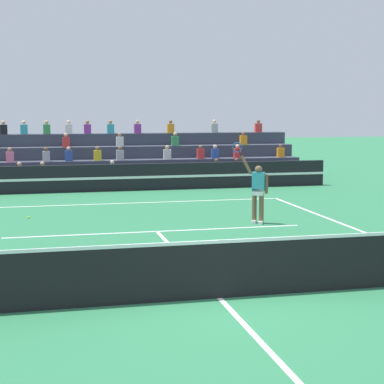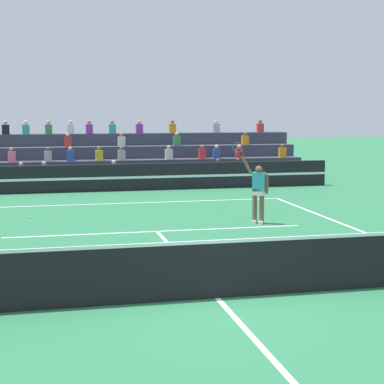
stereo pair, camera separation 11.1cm
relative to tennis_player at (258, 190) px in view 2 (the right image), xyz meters
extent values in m
plane|color=#2D7A4C|center=(-3.09, -7.00, -0.99)|extent=(120.00, 120.00, 0.00)
cube|color=white|center=(-3.09, 4.90, -0.98)|extent=(11.00, 0.10, 0.01)
cube|color=white|center=(-3.09, -0.57, -0.98)|extent=(8.25, 0.10, 0.01)
cube|color=white|center=(-3.09, -7.00, -0.98)|extent=(0.10, 12.85, 0.01)
cube|color=black|center=(-3.09, -7.00, -0.49)|extent=(11.90, 0.02, 1.00)
cube|color=white|center=(-3.09, -7.00, 0.04)|extent=(11.90, 0.04, 0.06)
cube|color=black|center=(-3.09, 8.48, -0.44)|extent=(18.00, 0.24, 1.10)
cube|color=white|center=(-3.09, 8.35, -0.44)|extent=(18.00, 0.02, 0.10)
cube|color=#383D4C|center=(-3.09, 9.75, -0.71)|extent=(17.29, 0.95, 0.55)
cube|color=pink|center=(-7.06, 9.58, -0.22)|extent=(0.32, 0.22, 0.44)
sphere|color=tan|center=(-7.06, 9.58, 0.10)|extent=(0.18, 0.18, 0.18)
cube|color=teal|center=(1.37, 9.58, -0.22)|extent=(0.32, 0.22, 0.44)
sphere|color=brown|center=(1.37, 9.58, 0.10)|extent=(0.18, 0.18, 0.18)
cube|color=#338C4C|center=(-6.13, 9.58, -0.22)|extent=(0.32, 0.22, 0.44)
sphere|color=tan|center=(-6.13, 9.58, 0.10)|extent=(0.18, 0.18, 0.18)
cube|color=black|center=(2.29, 9.58, -0.22)|extent=(0.32, 0.22, 0.44)
sphere|color=brown|center=(2.29, 9.58, 0.10)|extent=(0.18, 0.18, 0.18)
cube|color=teal|center=(-3.23, 9.58, -0.22)|extent=(0.32, 0.22, 0.44)
sphere|color=beige|center=(-3.23, 9.58, 0.10)|extent=(0.18, 0.18, 0.18)
cube|color=#383D4C|center=(-3.09, 10.70, -0.44)|extent=(17.29, 0.95, 1.10)
cube|color=#B2B2B7|center=(-5.97, 10.53, 0.33)|extent=(0.32, 0.22, 0.44)
sphere|color=brown|center=(-5.97, 10.53, 0.65)|extent=(0.18, 0.18, 0.18)
cube|color=orange|center=(4.74, 10.53, 0.33)|extent=(0.32, 0.22, 0.44)
sphere|color=brown|center=(4.74, 10.53, 0.65)|extent=(0.18, 0.18, 0.18)
cube|color=red|center=(0.88, 10.53, 0.33)|extent=(0.32, 0.22, 0.44)
sphere|color=brown|center=(0.88, 10.53, 0.65)|extent=(0.18, 0.18, 0.18)
cube|color=#B2B2B7|center=(-2.79, 10.53, 0.33)|extent=(0.32, 0.22, 0.44)
sphere|color=brown|center=(-2.79, 10.53, 0.65)|extent=(0.18, 0.18, 0.18)
cube|color=pink|center=(-7.47, 10.53, 0.33)|extent=(0.32, 0.22, 0.44)
sphere|color=#9E7051|center=(-7.47, 10.53, 0.65)|extent=(0.18, 0.18, 0.18)
cube|color=yellow|center=(-3.77, 10.53, 0.33)|extent=(0.32, 0.22, 0.44)
sphere|color=brown|center=(-3.77, 10.53, 0.65)|extent=(0.18, 0.18, 0.18)
cube|color=silver|center=(-0.66, 10.53, 0.33)|extent=(0.32, 0.22, 0.44)
sphere|color=tan|center=(-0.66, 10.53, 0.65)|extent=(0.18, 0.18, 0.18)
cube|color=#2D4CA5|center=(1.56, 10.53, 0.33)|extent=(0.32, 0.22, 0.44)
sphere|color=beige|center=(1.56, 10.53, 0.65)|extent=(0.18, 0.18, 0.18)
cube|color=#2D4CA5|center=(-5.01, 10.53, 0.33)|extent=(0.32, 0.22, 0.44)
sphere|color=tan|center=(-5.01, 10.53, 0.65)|extent=(0.18, 0.18, 0.18)
cube|color=red|center=(2.62, 10.53, 0.33)|extent=(0.32, 0.22, 0.44)
sphere|color=beige|center=(2.62, 10.53, 0.65)|extent=(0.18, 0.18, 0.18)
cube|color=#383D4C|center=(-3.09, 11.65, -0.16)|extent=(17.29, 0.95, 1.65)
cube|color=orange|center=(3.21, 11.48, 0.88)|extent=(0.32, 0.22, 0.44)
sphere|color=brown|center=(3.21, 11.48, 1.20)|extent=(0.18, 0.18, 0.18)
cube|color=#338C4C|center=(-0.11, 11.48, 0.88)|extent=(0.32, 0.22, 0.44)
sphere|color=tan|center=(-0.11, 11.48, 1.20)|extent=(0.18, 0.18, 0.18)
cube|color=red|center=(-5.08, 11.48, 0.88)|extent=(0.32, 0.22, 0.44)
sphere|color=tan|center=(-5.08, 11.48, 1.20)|extent=(0.18, 0.18, 0.18)
cube|color=silver|center=(-2.67, 11.48, 0.88)|extent=(0.32, 0.22, 0.44)
sphere|color=#9E7051|center=(-2.67, 11.48, 1.20)|extent=(0.18, 0.18, 0.18)
cube|color=#383D4C|center=(-3.09, 12.60, 0.11)|extent=(17.29, 0.95, 2.20)
cube|color=red|center=(4.27, 12.43, 1.43)|extent=(0.32, 0.22, 0.44)
sphere|color=brown|center=(4.27, 12.43, 1.75)|extent=(0.18, 0.18, 0.18)
cube|color=teal|center=(-6.91, 12.43, 1.43)|extent=(0.32, 0.22, 0.44)
sphere|color=beige|center=(-6.91, 12.43, 1.75)|extent=(0.18, 0.18, 0.18)
cube|color=#B2B2B7|center=(2.03, 12.43, 1.43)|extent=(0.32, 0.22, 0.44)
sphere|color=beige|center=(2.03, 12.43, 1.75)|extent=(0.18, 0.18, 0.18)
cube|color=orange|center=(-0.13, 12.43, 1.43)|extent=(0.32, 0.22, 0.44)
sphere|color=brown|center=(-0.13, 12.43, 1.75)|extent=(0.18, 0.18, 0.18)
cube|color=purple|center=(-4.06, 12.43, 1.43)|extent=(0.32, 0.22, 0.44)
sphere|color=#9E7051|center=(-4.06, 12.43, 1.75)|extent=(0.18, 0.18, 0.18)
cube|color=teal|center=(-2.99, 12.43, 1.43)|extent=(0.32, 0.22, 0.44)
sphere|color=#9E7051|center=(-2.99, 12.43, 1.75)|extent=(0.18, 0.18, 0.18)
cube|color=black|center=(-7.79, 12.43, 1.43)|extent=(0.32, 0.22, 0.44)
sphere|color=tan|center=(-7.79, 12.43, 1.75)|extent=(0.18, 0.18, 0.18)
cube|color=purple|center=(-1.72, 12.43, 1.43)|extent=(0.32, 0.22, 0.44)
sphere|color=tan|center=(-1.72, 12.43, 1.75)|extent=(0.18, 0.18, 0.18)
cube|color=silver|center=(-4.92, 12.43, 1.43)|extent=(0.32, 0.22, 0.44)
sphere|color=beige|center=(-4.92, 12.43, 1.75)|extent=(0.18, 0.18, 0.18)
cube|color=#338C4C|center=(-5.90, 12.43, 1.43)|extent=(0.32, 0.22, 0.44)
sphere|color=tan|center=(-5.90, 12.43, 1.75)|extent=(0.18, 0.18, 0.18)
cylinder|color=brown|center=(0.10, -0.08, -0.54)|extent=(0.14, 0.14, 0.90)
cylinder|color=brown|center=(-0.06, 0.09, -0.54)|extent=(0.14, 0.14, 0.90)
cube|color=white|center=(0.02, -0.02, -0.05)|extent=(0.38, 0.32, 0.20)
cube|color=teal|center=(0.02, -0.02, 0.25)|extent=(0.41, 0.34, 0.56)
sphere|color=brown|center=(0.02, -0.02, 0.61)|extent=(0.22, 0.22, 0.22)
cube|color=white|center=(0.08, -0.12, -0.94)|extent=(0.23, 0.29, 0.09)
cube|color=white|center=(-0.08, 0.06, -0.94)|extent=(0.23, 0.29, 0.09)
cylinder|color=brown|center=(0.23, -0.13, 0.19)|extent=(0.09, 0.09, 0.56)
cylinder|color=brown|center=(-0.30, 0.15, 0.74)|extent=(0.37, 0.25, 0.57)
cylinder|color=black|center=(-0.47, 0.24, 1.09)|extent=(0.13, 0.09, 0.21)
torus|color=#1E4C99|center=(-0.55, 0.28, 1.25)|extent=(0.38, 0.22, 0.42)
sphere|color=#C6DB33|center=(-6.58, 2.39, -0.95)|extent=(0.07, 0.07, 0.07)
camera|label=1|loc=(-6.08, -17.69, 2.37)|focal=60.00mm
camera|label=2|loc=(-5.97, -17.72, 2.37)|focal=60.00mm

